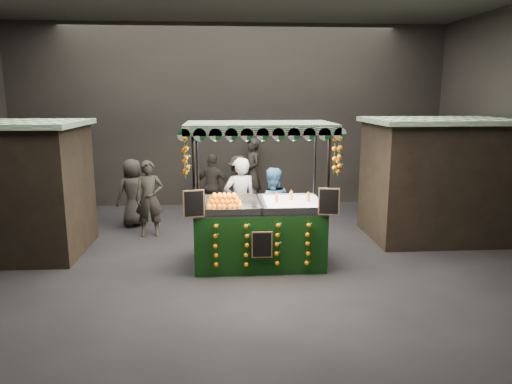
{
  "coord_description": "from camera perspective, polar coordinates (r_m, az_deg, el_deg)",
  "views": [
    {
      "loc": [
        -0.21,
        -8.24,
        3.08
      ],
      "look_at": [
        0.41,
        0.58,
        1.25
      ],
      "focal_mm": 32.95,
      "sensor_mm": 36.0,
      "label": 1
    }
  ],
  "objects": [
    {
      "name": "shopper_3",
      "position": [
        11.76,
        -2.08,
        0.51
      ],
      "size": [
        1.2,
        1.01,
        1.61
      ],
      "rotation": [
        0.0,
        0.0,
        0.48
      ],
      "color": "black",
      "rests_on": "ground"
    },
    {
      "name": "shopper_1",
      "position": [
        11.09,
        18.37,
        0.07
      ],
      "size": [
        1.19,
        1.17,
        1.93
      ],
      "rotation": [
        0.0,
        0.0,
        -0.72
      ],
      "color": "#2B2623",
      "rests_on": "ground"
    },
    {
      "name": "neighbour_stall_right",
      "position": [
        10.92,
        21.0,
        1.55
      ],
      "size": [
        3.0,
        2.2,
        2.6
      ],
      "color": "black",
      "rests_on": "ground"
    },
    {
      "name": "neighbour_stall_left",
      "position": [
        10.3,
        -27.98,
        0.39
      ],
      "size": [
        3.0,
        2.2,
        2.6
      ],
      "color": "black",
      "rests_on": "ground"
    },
    {
      "name": "shopper_4",
      "position": [
        11.53,
        -14.69,
        -0.08
      ],
      "size": [
        0.94,
        0.87,
        1.62
      ],
      "rotation": [
        0.0,
        0.0,
        3.74
      ],
      "color": "#292522",
      "rests_on": "ground"
    },
    {
      "name": "shopper_2",
      "position": [
        11.89,
        -5.22,
        0.68
      ],
      "size": [
        1.04,
        0.73,
        1.64
      ],
      "rotation": [
        0.0,
        0.0,
        2.76
      ],
      "color": "#292621",
      "rests_on": "ground"
    },
    {
      "name": "shopper_5",
      "position": [
        12.95,
        15.93,
        1.08
      ],
      "size": [
        1.48,
        1.26,
        1.6
      ],
      "rotation": [
        0.0,
        0.0,
        2.51
      ],
      "color": "black",
      "rests_on": "ground"
    },
    {
      "name": "vendor_blue",
      "position": [
        9.56,
        1.91,
        -1.96
      ],
      "size": [
        0.83,
        0.66,
        1.66
      ],
      "rotation": [
        0.0,
        0.0,
        3.18
      ],
      "color": "navy",
      "rests_on": "ground"
    },
    {
      "name": "ground",
      "position": [
        8.8,
        -2.46,
        -8.83
      ],
      "size": [
        12.0,
        12.0,
        0.0
      ],
      "primitive_type": "plane",
      "color": "black",
      "rests_on": "ground"
    },
    {
      "name": "shopper_6",
      "position": [
        13.04,
        -0.47,
        2.32
      ],
      "size": [
        0.67,
        0.82,
        1.93
      ],
      "rotation": [
        0.0,
        0.0,
        -1.23
      ],
      "color": "black",
      "rests_on": "ground"
    },
    {
      "name": "shopper_0",
      "position": [
        10.62,
        -12.82,
        -0.78
      ],
      "size": [
        0.65,
        0.45,
        1.69
      ],
      "rotation": [
        0.0,
        0.0,
        0.08
      ],
      "color": "#272420",
      "rests_on": "ground"
    },
    {
      "name": "juice_stall",
      "position": [
        8.6,
        0.45,
        -3.64
      ],
      "size": [
        2.69,
        1.58,
        2.61
      ],
      "color": "black",
      "rests_on": "ground"
    },
    {
      "name": "vendor_grey",
      "position": [
        9.64,
        -1.95,
        -1.25
      ],
      "size": [
        0.77,
        0.61,
        1.85
      ],
      "rotation": [
        0.0,
        0.0,
        3.41
      ],
      "color": "slate",
      "rests_on": "ground"
    },
    {
      "name": "market_hall",
      "position": [
        8.25,
        -2.67,
        13.76
      ],
      "size": [
        12.1,
        10.1,
        5.05
      ],
      "color": "black",
      "rests_on": "ground"
    }
  ]
}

